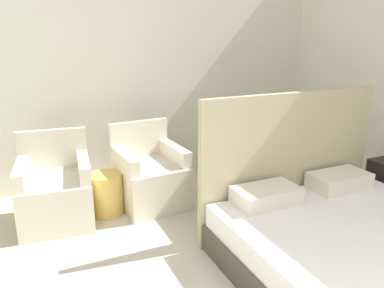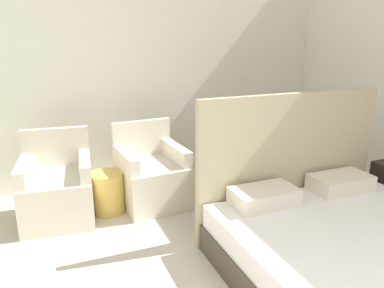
% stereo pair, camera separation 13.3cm
% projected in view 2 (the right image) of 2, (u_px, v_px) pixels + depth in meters
% --- Properties ---
extents(wall_back, '(10.00, 0.06, 2.90)m').
position_uv_depth(wall_back, '(109.00, 61.00, 4.27)').
color(wall_back, silver).
rests_on(wall_back, ground_plane).
extents(bed, '(1.79, 2.24, 1.28)m').
position_uv_depth(bed, '(374.00, 264.00, 2.55)').
color(bed, '#4C4238').
rests_on(bed, ground_plane).
extents(armchair_near_window_left, '(0.72, 0.76, 0.85)m').
position_uv_depth(armchair_near_window_left, '(58.00, 192.00, 3.63)').
color(armchair_near_window_left, beige).
rests_on(armchair_near_window_left, ground_plane).
extents(armchair_near_window_right, '(0.70, 0.74, 0.85)m').
position_uv_depth(armchair_near_window_right, '(152.00, 178.00, 3.97)').
color(armchair_near_window_right, beige).
rests_on(armchair_near_window_right, ground_plane).
extents(side_table, '(0.33, 0.33, 0.42)m').
position_uv_depth(side_table, '(108.00, 192.00, 3.79)').
color(side_table, gold).
rests_on(side_table, ground_plane).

